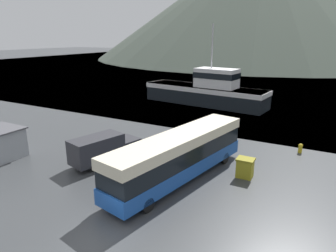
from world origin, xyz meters
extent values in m
plane|color=#383A3D|center=(0.00, 0.00, 0.00)|extent=(400.00, 400.00, 0.00)
plane|color=#3D5160|center=(0.00, 138.85, 0.00)|extent=(240.00, 240.00, 0.00)
cube|color=#194799|center=(0.50, 8.05, 0.96)|extent=(4.99, 13.20, 1.02)
cube|color=black|center=(0.50, 8.05, 2.06)|extent=(4.89, 12.93, 1.17)
cube|color=beige|center=(0.50, 8.05, 3.01)|extent=(4.99, 13.20, 0.73)
cube|color=black|center=(1.76, 14.43, 1.85)|extent=(2.19, 0.49, 1.58)
cylinder|color=black|center=(0.28, 12.72, 0.45)|extent=(0.47, 0.94, 0.90)
cylinder|color=black|center=(2.47, 12.28, 0.45)|extent=(0.47, 0.94, 0.90)
cylinder|color=black|center=(-1.48, 3.82, 0.45)|extent=(0.47, 0.94, 0.90)
cylinder|color=black|center=(0.71, 3.39, 0.45)|extent=(0.47, 0.94, 0.90)
cube|color=#2D2D33|center=(-6.44, 7.27, 1.32)|extent=(2.95, 4.56, 1.94)
cube|color=#2D2D33|center=(-5.69, 10.18, 0.88)|extent=(2.35, 2.23, 1.07)
cube|color=black|center=(-5.91, 9.33, 1.75)|extent=(1.64, 0.47, 0.68)
cylinder|color=black|center=(-6.60, 10.16, 0.35)|extent=(0.39, 0.73, 0.70)
cylinder|color=black|center=(-4.91, 9.73, 0.35)|extent=(0.39, 0.73, 0.70)
cylinder|color=black|center=(-7.53, 6.56, 0.35)|extent=(0.39, 0.73, 0.70)
cylinder|color=black|center=(-5.83, 6.12, 0.35)|extent=(0.39, 0.73, 0.70)
cube|color=black|center=(-7.21, 32.12, 1.34)|extent=(18.99, 6.61, 2.68)
cube|color=white|center=(-7.21, 32.12, 2.34)|extent=(19.18, 6.68, 0.67)
cube|color=white|center=(-5.36, 31.90, 4.05)|extent=(6.28, 3.79, 2.74)
cube|color=black|center=(-5.36, 31.90, 4.46)|extent=(6.41, 3.90, 0.82)
cylinder|color=#B2B2B7|center=(-6.25, 32.00, 8.46)|extent=(0.20, 0.20, 6.10)
cube|color=olive|center=(4.55, 10.59, 0.65)|extent=(1.12, 0.91, 1.31)
cube|color=olive|center=(4.55, 10.59, 1.38)|extent=(1.23, 1.00, 0.15)
cube|color=#93999E|center=(-14.54, 4.59, 1.21)|extent=(3.19, 2.65, 2.42)
cylinder|color=#B29919|center=(7.63, 17.66, 0.28)|extent=(0.33, 0.33, 0.55)
sphere|color=#B29919|center=(7.63, 17.66, 0.65)|extent=(0.38, 0.38, 0.38)
camera|label=1|loc=(9.09, -9.56, 9.91)|focal=32.00mm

